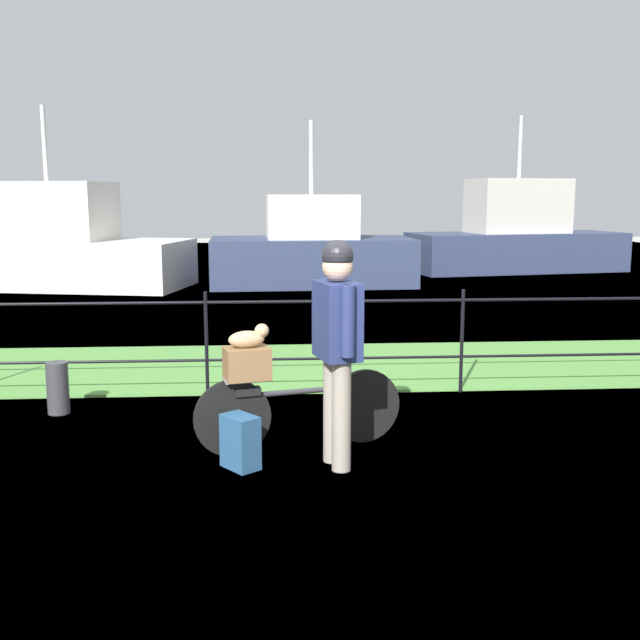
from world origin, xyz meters
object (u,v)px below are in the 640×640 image
at_px(wooden_crate, 247,363).
at_px(terrier_dog, 250,338).
at_px(mooring_bollard, 58,388).
at_px(moored_boat_near, 51,249).
at_px(bicycle_main, 297,409).
at_px(moored_boat_mid, 311,251).
at_px(cyclist_person, 337,333).
at_px(backpack_on_paving, 240,442).
at_px(moored_boat_far, 516,238).

bearing_deg(wooden_crate, terrier_dog, 14.13).
bearing_deg(mooring_bollard, moored_boat_near, 105.86).
distance_m(wooden_crate, moored_boat_near, 12.01).
distance_m(bicycle_main, moored_boat_mid, 11.08).
bearing_deg(cyclist_person, moored_boat_mid, 87.74).
height_order(terrier_dog, backpack_on_paving, terrier_dog).
xyz_separation_m(moored_boat_mid, moored_boat_far, (5.55, 2.66, 0.12)).
bearing_deg(moored_boat_mid, moored_boat_near, -179.55).
xyz_separation_m(mooring_bollard, moored_boat_mid, (2.90, 9.92, 0.50)).
bearing_deg(bicycle_main, terrier_dog, -165.87).
relative_size(backpack_on_paving, moored_boat_near, 0.06).
bearing_deg(bicycle_main, mooring_bollard, 152.52).
bearing_deg(cyclist_person, moored_boat_near, 114.74).
height_order(wooden_crate, moored_boat_near, moored_boat_near).
bearing_deg(mooring_bollard, moored_boat_mid, 73.72).
height_order(bicycle_main, moored_boat_mid, moored_boat_mid).
xyz_separation_m(moored_boat_near, moored_boat_mid, (5.70, 0.04, -0.08)).
height_order(terrier_dog, moored_boat_far, moored_boat_far).
bearing_deg(backpack_on_paving, bicycle_main, -85.95).
bearing_deg(mooring_bollard, wooden_crate, -34.54).
distance_m(terrier_dog, backpack_on_paving, 0.79).
distance_m(bicycle_main, terrier_dog, 0.71).
xyz_separation_m(bicycle_main, wooden_crate, (-0.39, -0.10, 0.40)).
distance_m(wooden_crate, moored_boat_far, 15.33).
relative_size(moored_boat_near, moored_boat_mid, 1.38).
distance_m(bicycle_main, backpack_on_paving, 0.60).
bearing_deg(backpack_on_paving, moored_boat_far, -63.76).
height_order(mooring_bollard, moored_boat_near, moored_boat_near).
height_order(wooden_crate, mooring_bollard, wooden_crate).
height_order(terrier_dog, mooring_bollard, terrier_dog).
height_order(bicycle_main, backpack_on_paving, bicycle_main).
bearing_deg(moored_boat_far, wooden_crate, -115.80).
relative_size(terrier_dog, moored_boat_mid, 0.07).
relative_size(bicycle_main, moored_boat_mid, 0.36).
xyz_separation_m(cyclist_person, backpack_on_paving, (-0.71, -0.00, -0.80)).
height_order(backpack_on_paving, moored_boat_mid, moored_boat_mid).
bearing_deg(moored_boat_near, backpack_on_paving, -68.30).
relative_size(wooden_crate, moored_boat_near, 0.05).
distance_m(bicycle_main, moored_boat_far, 15.08).
bearing_deg(bicycle_main, wooden_crate, -165.87).
height_order(terrier_dog, moored_boat_near, moored_boat_near).
xyz_separation_m(bicycle_main, backpack_on_paving, (-0.44, -0.40, -0.12)).
relative_size(terrier_dog, moored_boat_far, 0.06).
xyz_separation_m(wooden_crate, backpack_on_paving, (-0.05, -0.30, -0.52)).
bearing_deg(mooring_bollard, cyclist_person, -31.89).
distance_m(cyclist_person, mooring_bollard, 2.98).
height_order(moored_boat_mid, moored_boat_far, moored_boat_far).
bearing_deg(moored_boat_far, bicycle_main, -114.63).
distance_m(bicycle_main, wooden_crate, 0.57).
relative_size(bicycle_main, cyclist_person, 0.98).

